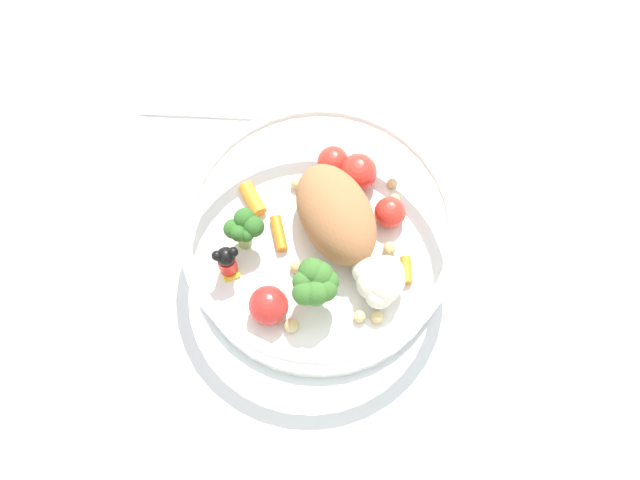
% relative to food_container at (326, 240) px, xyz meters
% --- Properties ---
extents(ground_plane, '(2.40, 2.40, 0.00)m').
position_rel_food_container_xyz_m(ground_plane, '(0.00, 0.00, -0.03)').
color(ground_plane, white).
extents(food_container, '(0.22, 0.22, 0.07)m').
position_rel_food_container_xyz_m(food_container, '(0.00, 0.00, 0.00)').
color(food_container, white).
rests_on(food_container, ground_plane).
extents(folded_napkin, '(0.14, 0.17, 0.01)m').
position_rel_food_container_xyz_m(folded_napkin, '(-0.06, 0.23, -0.03)').
color(folded_napkin, silver).
rests_on(folded_napkin, ground_plane).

